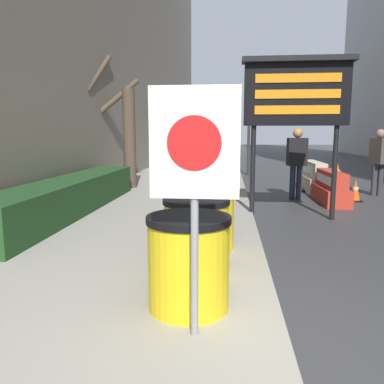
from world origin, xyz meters
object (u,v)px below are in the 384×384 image
barrel_drum_back (207,218)px  warning_sign (194,163)px  jersey_barrier_red_striped (331,189)px  traffic_cone_far (337,173)px  message_board (296,95)px  traffic_cone_near (310,178)px  barrel_drum_middle (196,235)px  traffic_cone_mid (355,191)px  barrel_drum_foreground (189,262)px  jersey_barrier_cream (313,178)px  pedestrian_passerby (297,158)px  traffic_light_near_curb (250,104)px  pedestrian_worker (379,157)px

barrel_drum_back → warning_sign: bearing=-89.2°
jersey_barrier_red_striped → traffic_cone_far: bearing=72.5°
message_board → traffic_cone_near: (1.12, 3.76, -2.04)m
barrel_drum_middle → message_board: bearing=64.7°
barrel_drum_middle → traffic_cone_mid: bearing=57.6°
barrel_drum_foreground → jersey_barrier_red_striped: bearing=65.3°
barrel_drum_back → jersey_barrier_red_striped: size_ratio=0.49×
barrel_drum_foreground → barrel_drum_back: 1.82m
message_board → jersey_barrier_cream: message_board is taller
pedestrian_passerby → traffic_cone_far: bearing=56.1°
barrel_drum_back → traffic_cone_mid: bearing=53.5°
barrel_drum_back → barrel_drum_foreground: bearing=-91.9°
traffic_cone_mid → pedestrian_passerby: (-1.46, 0.12, 0.81)m
barrel_drum_middle → traffic_cone_near: bearing=69.1°
traffic_cone_mid → traffic_cone_far: bearing=81.1°
warning_sign → jersey_barrier_red_striped: 7.37m
warning_sign → message_board: message_board is taller
traffic_cone_mid → traffic_light_near_curb: 6.94m
barrel_drum_back → traffic_cone_far: (4.06, 8.38, -0.21)m
jersey_barrier_red_striped → pedestrian_passerby: pedestrian_passerby is taller
barrel_drum_back → message_board: bearing=58.4°
traffic_cone_near → traffic_cone_far: 2.50m
pedestrian_passerby → barrel_drum_back: bearing=-116.8°
warning_sign → traffic_light_near_curb: traffic_light_near_curb is taller
traffic_cone_far → traffic_cone_mid: bearing=-98.9°
barrel_drum_back → pedestrian_passerby: (2.02, 4.82, 0.53)m
traffic_cone_near → pedestrian_worker: bearing=-18.5°
message_board → jersey_barrier_red_striped: bearing=56.6°
pedestrian_worker → pedestrian_passerby: bearing=-88.3°
barrel_drum_back → jersey_barrier_red_striped: (2.81, 4.43, -0.20)m
barrel_drum_middle → traffic_cone_near: (2.75, 7.21, -0.16)m
traffic_cone_far → pedestrian_worker: size_ratio=0.38×
warning_sign → traffic_light_near_curb: 13.09m
jersey_barrier_cream → traffic_light_near_curb: size_ratio=0.47×
pedestrian_passerby → warning_sign: bearing=-109.7°
jersey_barrier_red_striped → traffic_cone_mid: jersey_barrier_red_striped is taller
jersey_barrier_red_striped → pedestrian_worker: (1.58, 1.29, 0.73)m
traffic_cone_mid → traffic_cone_far: (0.57, 3.68, 0.06)m
pedestrian_passerby → traffic_light_near_curb: bearing=95.0°
barrel_drum_back → traffic_cone_near: (2.68, 6.30, -0.16)m
barrel_drum_middle → message_board: 4.25m
message_board → traffic_cone_near: size_ratio=3.93×
barrel_drum_back → message_board: (1.56, 2.54, 1.87)m
message_board → jersey_barrier_cream: bearing=72.0°
jersey_barrier_cream → traffic_cone_near: 0.16m
traffic_light_near_curb → pedestrian_worker: (3.30, -4.95, -1.81)m
message_board → jersey_barrier_cream: 4.54m
barrel_drum_middle → traffic_cone_far: barrel_drum_middle is taller
jersey_barrier_red_striped → traffic_light_near_curb: bearing=105.4°
message_board → pedestrian_worker: 4.47m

